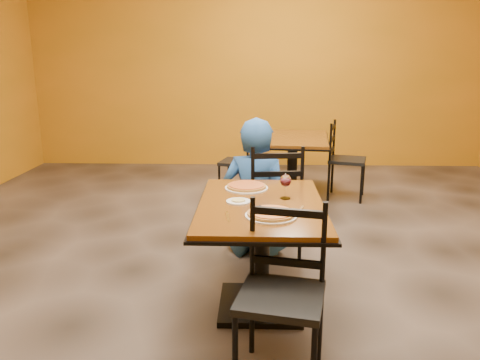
{
  "coord_description": "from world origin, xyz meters",
  "views": [
    {
      "loc": [
        -0.04,
        -3.42,
        1.65
      ],
      "look_at": [
        -0.14,
        -0.3,
        0.85
      ],
      "focal_mm": 35.23,
      "sensor_mm": 36.0,
      "label": 1
    }
  ],
  "objects_px": {
    "table_second": "(293,153)",
    "chair_second_right": "(347,161)",
    "chair_main_near": "(281,298)",
    "plate_main": "(271,216)",
    "chair_main_far": "(273,199)",
    "pizza_far": "(246,186)",
    "chair_second_left": "(238,162)",
    "diner": "(256,186)",
    "plate_far": "(246,188)",
    "wine_glass": "(286,185)",
    "table_main": "(261,231)",
    "side_plate": "(238,201)",
    "pizza_main": "(271,213)"
  },
  "relations": [
    {
      "from": "table_second",
      "to": "side_plate",
      "type": "relative_size",
      "value": 8.38
    },
    {
      "from": "table_second",
      "to": "chair_second_left",
      "type": "height_order",
      "value": "chair_second_left"
    },
    {
      "from": "chair_main_near",
      "to": "pizza_main",
      "type": "height_order",
      "value": "chair_main_near"
    },
    {
      "from": "pizza_far",
      "to": "side_plate",
      "type": "height_order",
      "value": "pizza_far"
    },
    {
      "from": "plate_far",
      "to": "side_plate",
      "type": "bearing_deg",
      "value": -97.95
    },
    {
      "from": "table_main",
      "to": "chair_main_far",
      "type": "relative_size",
      "value": 1.25
    },
    {
      "from": "table_main",
      "to": "plate_main",
      "type": "height_order",
      "value": "plate_main"
    },
    {
      "from": "chair_second_left",
      "to": "plate_far",
      "type": "distance_m",
      "value": 2.36
    },
    {
      "from": "table_main",
      "to": "chair_second_right",
      "type": "xyz_separation_m",
      "value": [
        1.07,
        2.67,
        -0.09
      ]
    },
    {
      "from": "chair_main_near",
      "to": "pizza_main",
      "type": "xyz_separation_m",
      "value": [
        -0.04,
        0.47,
        0.3
      ]
    },
    {
      "from": "chair_second_left",
      "to": "plate_main",
      "type": "distance_m",
      "value": 2.97
    },
    {
      "from": "plate_far",
      "to": "pizza_far",
      "type": "bearing_deg",
      "value": 45.0
    },
    {
      "from": "chair_main_near",
      "to": "side_plate",
      "type": "distance_m",
      "value": 0.84
    },
    {
      "from": "table_main",
      "to": "pizza_far",
      "type": "height_order",
      "value": "pizza_far"
    },
    {
      "from": "chair_second_left",
      "to": "chair_second_right",
      "type": "relative_size",
      "value": 0.93
    },
    {
      "from": "pizza_far",
      "to": "plate_far",
      "type": "bearing_deg",
      "value": -135.0
    },
    {
      "from": "chair_second_right",
      "to": "diner",
      "type": "xyz_separation_m",
      "value": [
        -1.1,
        -1.69,
        0.13
      ]
    },
    {
      "from": "table_main",
      "to": "chair_main_near",
      "type": "distance_m",
      "value": 0.75
    },
    {
      "from": "chair_main_near",
      "to": "diner",
      "type": "distance_m",
      "value": 1.72
    },
    {
      "from": "chair_main_far",
      "to": "plate_far",
      "type": "bearing_deg",
      "value": 63.95
    },
    {
      "from": "diner",
      "to": "plate_main",
      "type": "xyz_separation_m",
      "value": [
        0.09,
        -1.25,
        0.16
      ]
    },
    {
      "from": "plate_far",
      "to": "wine_glass",
      "type": "bearing_deg",
      "value": -41.56
    },
    {
      "from": "table_main",
      "to": "chair_main_far",
      "type": "distance_m",
      "value": 0.97
    },
    {
      "from": "chair_second_left",
      "to": "plate_far",
      "type": "relative_size",
      "value": 2.79
    },
    {
      "from": "table_second",
      "to": "pizza_main",
      "type": "bearing_deg",
      "value": -96.83
    },
    {
      "from": "table_main",
      "to": "chair_main_near",
      "type": "height_order",
      "value": "chair_main_near"
    },
    {
      "from": "table_second",
      "to": "chair_second_left",
      "type": "xyz_separation_m",
      "value": [
        -0.66,
        0.0,
        -0.12
      ]
    },
    {
      "from": "chair_main_far",
      "to": "chair_second_right",
      "type": "distance_m",
      "value": 1.96
    },
    {
      "from": "table_second",
      "to": "pizza_far",
      "type": "height_order",
      "value": "pizza_far"
    },
    {
      "from": "table_main",
      "to": "plate_main",
      "type": "bearing_deg",
      "value": -78.23
    },
    {
      "from": "side_plate",
      "to": "wine_glass",
      "type": "height_order",
      "value": "wine_glass"
    },
    {
      "from": "chair_second_right",
      "to": "wine_glass",
      "type": "relative_size",
      "value": 5.17
    },
    {
      "from": "chair_second_left",
      "to": "side_plate",
      "type": "xyz_separation_m",
      "value": [
        0.11,
        -2.66,
        0.32
      ]
    },
    {
      "from": "table_second",
      "to": "chair_second_right",
      "type": "distance_m",
      "value": 0.67
    },
    {
      "from": "pizza_far",
      "to": "wine_glass",
      "type": "xyz_separation_m",
      "value": [
        0.26,
        -0.23,
        0.07
      ]
    },
    {
      "from": "table_second",
      "to": "chair_second_left",
      "type": "bearing_deg",
      "value": 180.0
    },
    {
      "from": "chair_second_left",
      "to": "pizza_far",
      "type": "distance_m",
      "value": 2.36
    },
    {
      "from": "table_main",
      "to": "chair_main_near",
      "type": "relative_size",
      "value": 1.31
    },
    {
      "from": "chair_main_far",
      "to": "pizza_far",
      "type": "xyz_separation_m",
      "value": [
        -0.22,
        -0.62,
        0.28
      ]
    },
    {
      "from": "chair_second_left",
      "to": "diner",
      "type": "height_order",
      "value": "diner"
    },
    {
      "from": "chair_second_left",
      "to": "chair_second_right",
      "type": "bearing_deg",
      "value": 105.32
    },
    {
      "from": "plate_main",
      "to": "chair_second_right",
      "type": "bearing_deg",
      "value": 70.97
    },
    {
      "from": "chair_main_near",
      "to": "plate_main",
      "type": "xyz_separation_m",
      "value": [
        -0.04,
        0.47,
        0.28
      ]
    },
    {
      "from": "chair_main_far",
      "to": "pizza_far",
      "type": "height_order",
      "value": "chair_main_far"
    },
    {
      "from": "table_second",
      "to": "pizza_far",
      "type": "xyz_separation_m",
      "value": [
        -0.51,
        -2.33,
        0.21
      ]
    },
    {
      "from": "chair_second_right",
      "to": "pizza_main",
      "type": "height_order",
      "value": "chair_second_right"
    },
    {
      "from": "chair_second_left",
      "to": "pizza_main",
      "type": "height_order",
      "value": "chair_second_left"
    },
    {
      "from": "plate_far",
      "to": "table_main",
      "type": "bearing_deg",
      "value": -73.26
    },
    {
      "from": "wine_glass",
      "to": "diner",
      "type": "bearing_deg",
      "value": 102.76
    },
    {
      "from": "side_plate",
      "to": "plate_far",
      "type": "bearing_deg",
      "value": 82.05
    }
  ]
}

